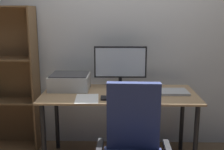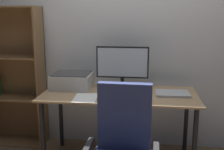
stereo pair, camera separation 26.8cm
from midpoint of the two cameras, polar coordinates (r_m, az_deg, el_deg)
name	(u,v)px [view 2 (the right image)]	position (r m, az deg, el deg)	size (l,w,h in m)	color
back_wall	(124,32)	(3.14, 5.00, 8.71)	(6.40, 0.10, 2.60)	silver
desk	(119,102)	(2.76, 4.32, -5.56)	(1.51, 0.68, 0.74)	tan
monitor	(122,65)	(2.87, 4.82, 2.11)	(0.54, 0.20, 0.44)	black
keyboard	(115,98)	(2.55, 3.54, -4.78)	(0.29, 0.11, 0.02)	black
mouse	(137,98)	(2.54, 8.18, -4.76)	(0.06, 0.10, 0.03)	black
coffee_mug	(126,89)	(2.70, 5.70, -3.00)	(0.10, 0.09, 0.10)	#387F51
laptop	(173,93)	(2.78, 15.04, -3.71)	(0.32, 0.23, 0.02)	#B7BABC
printer	(72,80)	(2.92, -5.56, -1.15)	(0.40, 0.34, 0.16)	silver
paper_sheet	(85,98)	(2.58, -2.53, -4.72)	(0.21, 0.30, 0.00)	white
bookshelf	(13,78)	(3.35, -17.49, -0.56)	(0.68, 0.28, 1.58)	brown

